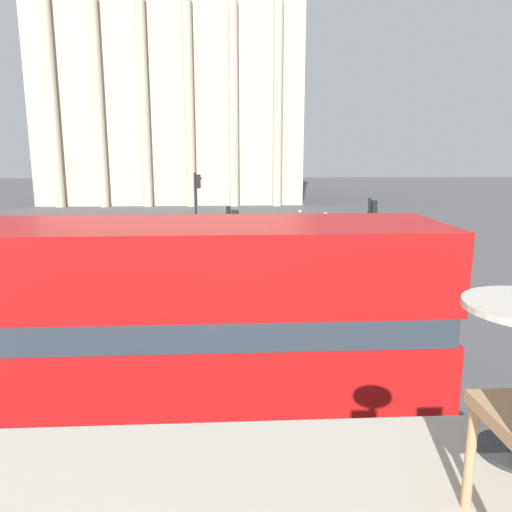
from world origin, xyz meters
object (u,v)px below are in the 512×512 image
traffic_light_mid (371,228)px  pedestrian_white (248,271)px  traffic_light_far (197,200)px  pedestrian_black (304,235)px  car_silver (279,246)px  car_maroon (410,237)px  pedestrian_grey (325,226)px  double_decker_bus (129,326)px  plaza_building_left (174,94)px  traffic_light_near (232,254)px  pedestrian_olive (300,221)px

traffic_light_mid → pedestrian_white: size_ratio=1.90×
traffic_light_mid → traffic_light_far: bearing=134.2°
pedestrian_black → pedestrian_white: size_ratio=1.01×
traffic_light_far → car_silver: 5.12m
car_maroon → pedestrian_grey: 4.61m
double_decker_bus → car_silver: 15.80m
traffic_light_far → pedestrian_black: (5.36, -1.57, -1.60)m
plaza_building_left → pedestrian_grey: bearing=-68.6°
double_decker_bus → pedestrian_black: double_decker_bus is taller
traffic_light_near → car_silver: bearing=77.1°
traffic_light_mid → car_maroon: traffic_light_mid is taller
car_silver → pedestrian_grey: size_ratio=2.30×
pedestrian_olive → car_maroon: bearing=-147.7°
pedestrian_olive → pedestrian_white: bearing=149.6°
plaza_building_left → pedestrian_white: bearing=-80.8°
double_decker_bus → pedestrian_olive: (6.06, 22.01, -1.27)m
double_decker_bus → pedestrian_black: size_ratio=5.79×
traffic_light_near → traffic_light_far: 12.75m
car_silver → pedestrian_black: 1.69m
plaza_building_left → car_maroon: 35.06m
traffic_light_near → pedestrian_olive: (4.28, 16.95, -1.47)m
traffic_light_far → car_maroon: traffic_light_far is taller
traffic_light_mid → car_maroon: bearing=58.6°
car_maroon → plaza_building_left: bearing=44.4°
pedestrian_black → traffic_light_mid: bearing=100.1°
car_maroon → pedestrian_black: (-5.78, -1.08, 0.35)m
car_maroon → car_silver: (-7.13, -2.04, 0.00)m
traffic_light_far → pedestrian_black: 5.81m
pedestrian_black → pedestrian_grey: (1.63, 3.05, 0.01)m
double_decker_bus → car_maroon: 20.61m
traffic_light_far → pedestrian_grey: size_ratio=2.23×
car_silver → traffic_light_near: bearing=47.1°
car_maroon → pedestrian_white: (-8.85, -8.41, 0.33)m
plaza_building_left → car_silver: (7.96, -31.94, -10.37)m
pedestrian_olive → traffic_light_mid: bearing=170.4°
pedestrian_white → traffic_light_far: bearing=64.1°
plaza_building_left → traffic_light_far: size_ratio=6.43×
traffic_light_mid → traffic_light_far: (-7.02, 7.23, 0.41)m
pedestrian_white → double_decker_bus: bearing=-145.4°
double_decker_bus → traffic_light_mid: double_decker_bus is taller
car_maroon → pedestrian_olive: bearing=64.7°
pedestrian_grey → pedestrian_olive: bearing=-55.2°
car_maroon → traffic_light_far: bearing=105.1°
traffic_light_near → traffic_light_far: size_ratio=0.90×
plaza_building_left → traffic_light_mid: size_ratio=7.72×
traffic_light_far → car_maroon: size_ratio=0.97×
pedestrian_black → pedestrian_white: pedestrian_black is taller
car_maroon → pedestrian_olive: pedestrian_olive is taller
car_maroon → pedestrian_olive: (-5.17, 4.80, 0.24)m
traffic_light_near → traffic_light_far: traffic_light_far is taller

